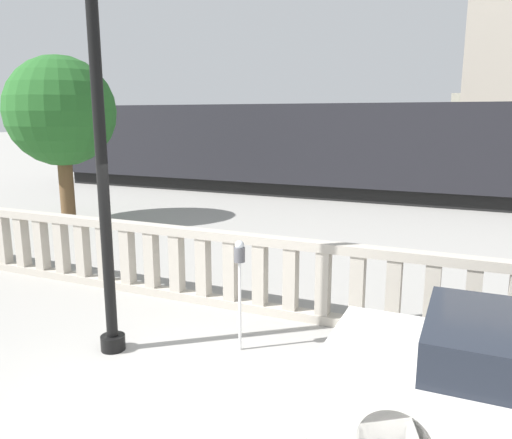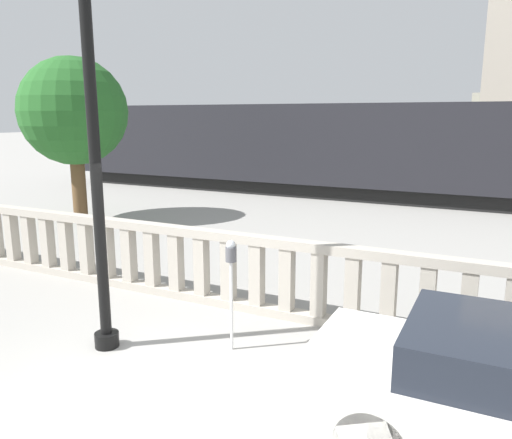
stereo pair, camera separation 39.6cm
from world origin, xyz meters
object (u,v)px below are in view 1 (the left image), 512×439
object	(u,v)px
lamppost	(94,35)
tree_left	(61,112)
parking_meter	(240,266)
train_far	(317,131)
train_near	(306,148)

from	to	relation	value
lamppost	tree_left	world-z (taller)	lamppost
lamppost	parking_meter	bearing A→B (deg)	23.64
lamppost	train_far	bearing A→B (deg)	101.84
lamppost	parking_meter	xyz separation A→B (m)	(1.57, 0.69, -2.85)
lamppost	parking_meter	world-z (taller)	lamppost
train_near	train_far	world-z (taller)	train_far
tree_left	parking_meter	bearing A→B (deg)	-33.43
train_near	train_far	bearing A→B (deg)	105.41
train_near	lamppost	bearing A→B (deg)	-82.24
lamppost	train_far	xyz separation A→B (m)	(-6.18, 29.46, -2.03)
lamppost	train_near	xyz separation A→B (m)	(-1.90, 13.93, -2.18)
parking_meter	tree_left	distance (m)	10.07
lamppost	parking_meter	distance (m)	3.33
train_near	train_far	xyz separation A→B (m)	(-4.28, 15.52, 0.15)
lamppost	tree_left	xyz separation A→B (m)	(-6.67, 6.12, -0.84)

